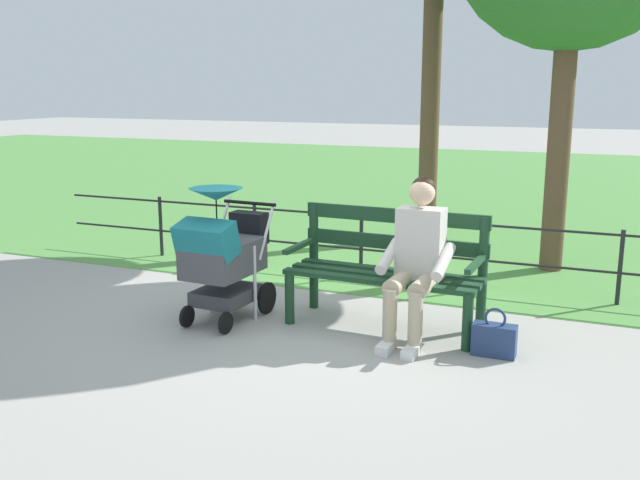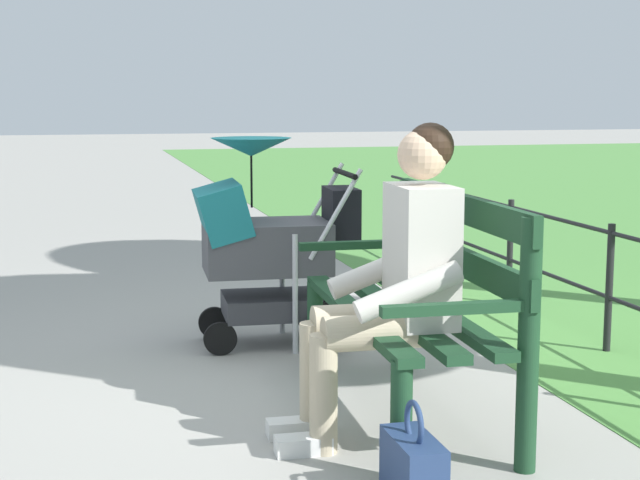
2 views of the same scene
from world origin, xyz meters
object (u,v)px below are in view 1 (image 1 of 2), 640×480
Objects in this scene: park_bench at (388,264)px; stroller at (223,253)px; person_on_bench at (416,255)px; handbag at (494,339)px.

park_bench is 1.41× the size of stroller.
person_on_bench reaches higher than stroller.
park_bench is at bearing -21.19° from handbag.
park_bench is at bearing -161.47° from stroller.
stroller is (1.30, 0.44, 0.07)m from park_bench.
person_on_bench reaches higher than handbag.
stroller is at bearing 18.53° from park_bench.
handbag is at bearing -178.21° from stroller.
stroller is at bearing 7.61° from person_on_bench.
park_bench reaches higher than handbag.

